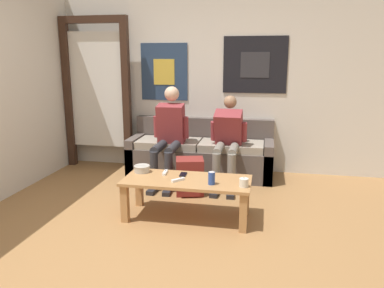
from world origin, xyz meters
TOP-DOWN VIEW (x-y plane):
  - ground_plane at (0.00, 0.00)m, footprint 18.00×18.00m
  - wall_back at (0.00, 2.37)m, footprint 10.00×0.07m
  - door_frame at (-1.42, 2.15)m, footprint 1.00×0.10m
  - couch at (0.12, 2.03)m, footprint 1.96×0.67m
  - coffee_table at (0.23, 0.58)m, footprint 1.27×0.54m
  - person_seated_adult at (-0.23, 1.65)m, footprint 0.47×0.84m
  - person_seated_teen at (0.52, 1.69)m, footprint 0.47×0.89m
  - backpack at (0.13, 1.25)m, footprint 0.38×0.37m
  - ceramic_bowl at (-0.28, 0.72)m, footprint 0.17×0.17m
  - pillar_candle at (0.80, 0.46)m, footprint 0.09×0.09m
  - drink_can_blue at (0.50, 0.47)m, footprint 0.07×0.07m
  - game_controller_near_left at (0.16, 0.51)m, footprint 0.12×0.13m
  - game_controller_near_right at (-0.03, 0.71)m, footprint 0.04×0.15m
  - cell_phone at (0.17, 0.71)m, footprint 0.07×0.14m

SIDE VIEW (x-z plane):
  - ground_plane at x=0.00m, z-range 0.00..0.00m
  - backpack at x=0.13m, z-range -0.01..0.42m
  - couch at x=0.12m, z-range -0.10..0.65m
  - coffee_table at x=0.23m, z-range 0.14..0.54m
  - cell_phone at x=0.17m, z-range 0.41..0.42m
  - game_controller_near_left at x=0.16m, z-range 0.41..0.43m
  - game_controller_near_right at x=-0.03m, z-range 0.41..0.43m
  - pillar_candle at x=0.80m, z-range 0.40..0.50m
  - ceramic_bowl at x=-0.28m, z-range 0.41..0.49m
  - drink_can_blue at x=0.50m, z-range 0.41..0.53m
  - person_seated_teen at x=0.52m, z-range 0.05..1.16m
  - person_seated_adult at x=-0.23m, z-range 0.04..1.27m
  - door_frame at x=-1.42m, z-range 0.12..2.27m
  - wall_back at x=0.00m, z-range 0.00..2.55m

